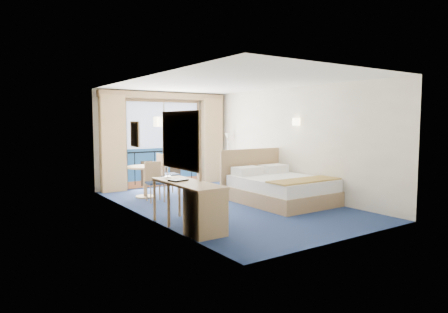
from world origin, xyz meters
TOP-DOWN VIEW (x-y plane):
  - floor at (0.00, 0.00)m, footprint 6.50×6.50m
  - room_walls at (0.00, 0.00)m, footprint 4.04×6.54m
  - balcony_door at (-0.01, 3.22)m, footprint 2.36×0.03m
  - curtain_left at (-1.55, 3.07)m, footprint 0.65×0.22m
  - curtain_right at (1.55, 3.07)m, footprint 0.65×0.22m
  - pelmet at (0.00, 3.10)m, footprint 3.80×0.25m
  - mirror at (-1.97, -1.50)m, footprint 0.05×1.25m
  - wall_print at (-1.97, 0.45)m, footprint 0.04×0.42m
  - sconce_left at (-1.94, -0.60)m, footprint 0.18×0.18m
  - sconce_right at (1.94, -0.15)m, footprint 0.18×0.18m
  - bed at (1.12, -0.47)m, footprint 1.87×2.23m
  - nightstand at (1.77, 1.15)m, footprint 0.42×0.40m
  - phone at (1.80, 1.15)m, footprint 0.17×0.13m
  - armchair at (1.60, 1.57)m, footprint 0.97×0.97m
  - floor_lamp at (1.80, 2.57)m, footprint 0.21×0.21m
  - desk at (-1.69, -1.68)m, footprint 0.59×1.72m
  - desk_chair at (-1.28, -1.15)m, footprint 0.59×0.58m
  - folder at (-1.76, -1.01)m, footprint 0.35×0.30m
  - desk_lamp at (-1.77, -0.60)m, footprint 0.12×0.12m
  - round_table at (-1.18, 1.85)m, footprint 0.86×0.86m
  - table_chair_a at (-0.62, 1.88)m, footprint 0.49×0.48m
  - table_chair_b at (-1.19, 1.29)m, footprint 0.44×0.45m

SIDE VIEW (x-z plane):
  - floor at x=0.00m, z-range 0.00..0.00m
  - nightstand at x=1.77m, z-range 0.00..0.55m
  - armchair at x=1.60m, z-range 0.00..0.64m
  - bed at x=1.12m, z-range -0.26..0.92m
  - desk at x=-1.69m, z-range 0.04..0.85m
  - table_chair_b at x=-1.19m, z-range 0.06..0.97m
  - desk_chair at x=-1.28m, z-range 0.07..1.09m
  - round_table at x=-1.18m, z-range 0.20..0.97m
  - phone at x=1.80m, z-range 0.55..0.62m
  - table_chair_a at x=-0.62m, z-range 0.07..1.11m
  - folder at x=-1.76m, z-range 0.81..0.83m
  - floor_lamp at x=1.80m, z-range 0.39..1.90m
  - balcony_door at x=-0.01m, z-range -0.12..2.40m
  - desk_lamp at x=-1.77m, z-range 0.92..1.38m
  - curtain_left at x=-1.55m, z-range 0.00..2.55m
  - curtain_right at x=1.55m, z-range 0.00..2.55m
  - mirror at x=-1.97m, z-range 1.08..2.03m
  - wall_print at x=-1.97m, z-range 1.34..1.86m
  - room_walls at x=0.00m, z-range 0.42..3.14m
  - sconce_left at x=-1.94m, z-range 1.76..1.94m
  - sconce_right at x=1.94m, z-range 1.76..1.94m
  - pelmet at x=0.00m, z-range 2.49..2.67m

